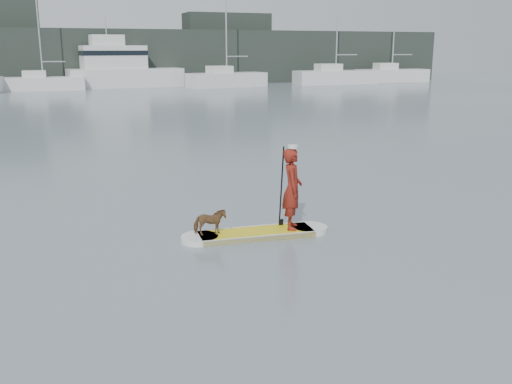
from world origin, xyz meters
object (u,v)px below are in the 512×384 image
object	(u,v)px
sailboat_d	(43,82)
sailboat_g	(391,74)
paddleboard	(256,234)
sailboat_f	(335,76)
paddler	(292,189)
motor_yacht_a	(120,68)
dog	(210,222)
sailboat_e	(226,79)

from	to	relation	value
sailboat_d	sailboat_g	distance (m)	39.82
paddleboard	sailboat_f	size ratio (longest dim) A/B	0.23
sailboat_d	sailboat_f	bearing A→B (deg)	-0.13
sailboat_g	paddler	bearing A→B (deg)	-119.53
paddleboard	motor_yacht_a	distance (m)	50.95
dog	sailboat_f	xyz separation A→B (m)	(28.56, 47.40, 0.56)
dog	motor_yacht_a	xyz separation A→B (m)	(5.03, 50.67, 1.57)
sailboat_d	sailboat_g	world-z (taller)	sailboat_g
paddler	motor_yacht_a	xyz separation A→B (m)	(3.19, 50.83, 0.96)
sailboat_f	sailboat_g	world-z (taller)	sailboat_f
sailboat_e	sailboat_f	bearing A→B (deg)	-7.55
paddler	paddleboard	bearing A→B (deg)	106.61
paddler	sailboat_f	size ratio (longest dim) A/B	0.13
sailboat_e	sailboat_g	world-z (taller)	sailboat_g
dog	sailboat_f	distance (m)	55.34
paddleboard	sailboat_d	xyz separation A→B (m)	(-3.73, 48.74, 0.74)
dog	sailboat_d	xyz separation A→B (m)	(-2.72, 48.65, 0.40)
sailboat_d	sailboat_e	bearing A→B (deg)	-2.92
sailboat_d	sailboat_f	size ratio (longest dim) A/B	0.79
sailboat_e	sailboat_f	world-z (taller)	sailboat_f
motor_yacht_a	sailboat_g	bearing A→B (deg)	-8.36
paddleboard	sailboat_g	size ratio (longest dim) A/B	0.26
motor_yacht_a	sailboat_g	size ratio (longest dim) A/B	0.94
paddleboard	sailboat_e	size ratio (longest dim) A/B	0.27
dog	sailboat_e	xyz separation A→B (m)	(15.45, 47.04, 0.46)
paddleboard	motor_yacht_a	world-z (taller)	motor_yacht_a
paddler	sailboat_g	size ratio (longest dim) A/B	0.14
dog	sailboat_e	bearing A→B (deg)	-8.58
paddler	dog	bearing A→B (deg)	106.61
motor_yacht_a	sailboat_e	bearing A→B (deg)	-24.63
dog	motor_yacht_a	distance (m)	50.94
dog	sailboat_d	size ratio (longest dim) A/B	0.06
paddleboard	sailboat_g	xyz separation A→B (m)	(36.09, 49.10, 0.83)
sailboat_e	motor_yacht_a	world-z (taller)	sailboat_e
sailboat_e	motor_yacht_a	bearing A→B (deg)	151.64
paddler	dog	world-z (taller)	paddler
sailboat_f	sailboat_e	bearing A→B (deg)	-176.56
sailboat_e	sailboat_f	size ratio (longest dim) A/B	0.85
sailboat_d	sailboat_e	world-z (taller)	sailboat_e
paddler	sailboat_g	xyz separation A→B (m)	(35.27, 49.18, -0.12)
sailboat_d	motor_yacht_a	bearing A→B (deg)	16.76
motor_yacht_a	sailboat_g	world-z (taller)	sailboat_g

